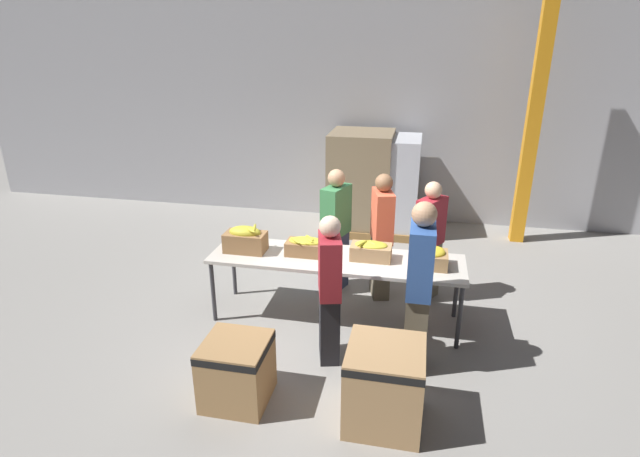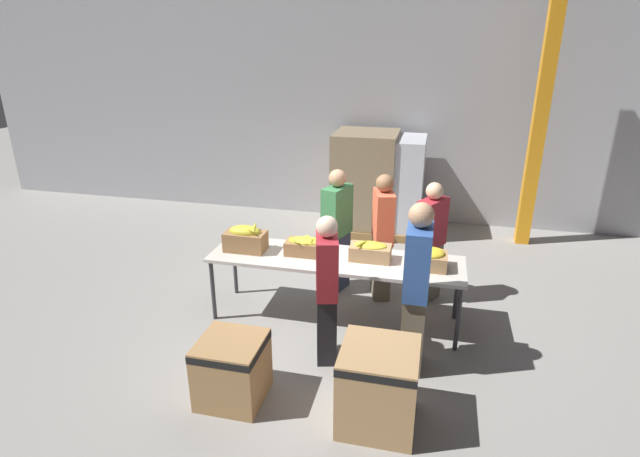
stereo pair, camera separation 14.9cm
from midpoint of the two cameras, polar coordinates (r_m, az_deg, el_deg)
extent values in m
plane|color=gray|center=(6.18, 2.38, -10.21)|extent=(30.00, 30.00, 0.00)
cube|color=#A8A8AD|center=(9.15, 7.32, 13.29)|extent=(16.00, 0.08, 4.00)
cube|color=beige|center=(5.81, 2.50, -3.55)|extent=(2.95, 0.80, 0.04)
cylinder|color=#38383D|center=(6.10, -11.44, -6.94)|extent=(0.05, 0.05, 0.77)
cylinder|color=#38383D|center=(5.63, 16.24, -9.93)|extent=(0.05, 0.05, 0.77)
cylinder|color=#38383D|center=(6.65, -9.07, -4.33)|extent=(0.05, 0.05, 0.77)
cylinder|color=#38383D|center=(6.22, 16.03, -6.79)|extent=(0.05, 0.05, 0.77)
cube|color=olive|center=(6.01, -7.81, -1.46)|extent=(0.49, 0.28, 0.23)
ellipsoid|color=gold|center=(5.96, -7.87, -0.33)|extent=(0.38, 0.22, 0.15)
ellipsoid|color=gold|center=(5.95, -6.76, 0.22)|extent=(0.09, 0.22, 0.04)
ellipsoid|color=gold|center=(5.87, -7.32, -0.09)|extent=(0.20, 0.17, 0.05)
cube|color=olive|center=(5.86, -0.87, -2.23)|extent=(0.48, 0.27, 0.16)
ellipsoid|color=gold|center=(5.82, -0.87, -1.43)|extent=(0.42, 0.23, 0.08)
ellipsoid|color=gold|center=(5.81, -0.52, -1.05)|extent=(0.15, 0.16, 0.05)
ellipsoid|color=gold|center=(5.78, -0.66, -1.30)|extent=(0.17, 0.16, 0.05)
ellipsoid|color=gold|center=(5.77, -2.21, -1.33)|extent=(0.18, 0.19, 0.04)
ellipsoid|color=gold|center=(5.76, -1.17, -1.52)|extent=(0.15, 0.14, 0.04)
cube|color=tan|center=(5.75, 6.51, -2.76)|extent=(0.46, 0.26, 0.17)
ellipsoid|color=gold|center=(5.72, 6.55, -1.93)|extent=(0.37, 0.23, 0.07)
ellipsoid|color=gold|center=(5.74, 6.18, -1.66)|extent=(0.21, 0.10, 0.05)
ellipsoid|color=gold|center=(5.66, 5.50, -1.75)|extent=(0.13, 0.20, 0.04)
ellipsoid|color=gold|center=(5.70, 6.60, -1.78)|extent=(0.16, 0.13, 0.05)
cube|color=#A37A4C|center=(5.68, 13.12, -3.58)|extent=(0.38, 0.32, 0.17)
ellipsoid|color=yellow|center=(5.64, 13.20, -2.73)|extent=(0.32, 0.29, 0.10)
ellipsoid|color=yellow|center=(5.69, 13.89, -2.31)|extent=(0.16, 0.10, 0.05)
ellipsoid|color=yellow|center=(5.56, 12.88, -2.64)|extent=(0.06, 0.22, 0.05)
ellipsoid|color=yellow|center=(5.57, 13.29, -2.80)|extent=(0.11, 0.19, 0.04)
cube|color=#6B604C|center=(6.56, 7.61, -4.53)|extent=(0.30, 0.42, 0.78)
cube|color=#EA5B3D|center=(6.29, 7.91, 1.35)|extent=(0.33, 0.48, 0.65)
sphere|color=#896042|center=(6.16, 8.11, 5.15)|extent=(0.22, 0.22, 0.22)
cube|color=#6B604C|center=(5.25, 11.34, -11.37)|extent=(0.22, 0.41, 0.85)
cube|color=#2D5199|center=(4.89, 11.98, -3.68)|extent=(0.24, 0.48, 0.70)
sphere|color=tan|center=(4.71, 12.41, 1.51)|extent=(0.24, 0.24, 0.24)
cube|color=#6B604C|center=(6.60, 12.83, -4.92)|extent=(0.35, 0.41, 0.74)
cube|color=maroon|center=(6.34, 13.32, 0.62)|extent=(0.40, 0.47, 0.62)
sphere|color=#DBAD89|center=(6.21, 13.63, 4.19)|extent=(0.21, 0.21, 0.21)
cube|color=black|center=(5.31, 1.56, -11.07)|extent=(0.28, 0.40, 0.76)
cube|color=maroon|center=(4.98, 1.64, -4.31)|extent=(0.31, 0.47, 0.63)
sphere|color=beige|center=(4.82, 1.69, 0.21)|extent=(0.21, 0.21, 0.21)
cube|color=#2D3856|center=(6.68, 2.53, -3.84)|extent=(0.32, 0.42, 0.79)
cube|color=#387A47|center=(6.41, 2.63, 2.00)|extent=(0.36, 0.49, 0.65)
sphere|color=tan|center=(6.29, 2.69, 5.77)|extent=(0.22, 0.22, 0.22)
cube|color=#A37A4C|center=(4.87, -9.11, -15.64)|extent=(0.59, 0.59, 0.62)
cube|color=black|center=(4.73, -9.29, -13.14)|extent=(0.59, 0.59, 0.07)
cube|color=tan|center=(4.57, 7.66, -17.43)|extent=(0.66, 0.66, 0.75)
cube|color=black|center=(4.38, 7.86, -14.16)|extent=(0.66, 0.66, 0.07)
cube|color=orange|center=(8.54, 24.27, 11.12)|extent=(0.21, 0.21, 4.00)
cube|color=olive|center=(8.93, 5.50, 0.34)|extent=(1.14, 1.14, 0.13)
cube|color=#897556|center=(8.66, 5.69, 5.70)|extent=(1.05, 1.05, 1.60)
cube|color=olive|center=(8.91, 8.48, 0.17)|extent=(1.12, 1.12, 0.13)
cube|color=silver|center=(8.66, 8.77, 5.29)|extent=(1.03, 1.03, 1.52)
camera|label=1|loc=(0.07, -89.29, 0.27)|focal=28.00mm
camera|label=2|loc=(0.07, 90.71, -0.27)|focal=28.00mm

